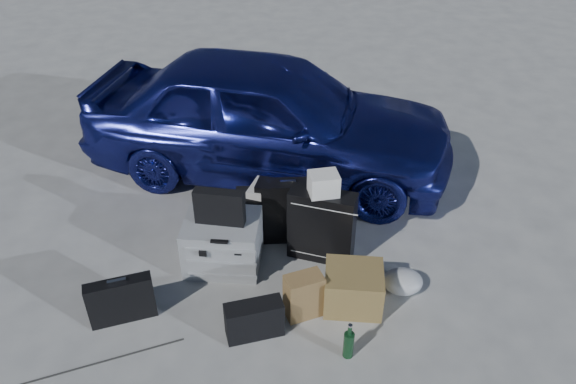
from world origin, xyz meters
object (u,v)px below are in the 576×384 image
object	(u,v)px
cardboard_box	(353,288)
green_bottle	(349,341)
car	(269,116)
duffel_bag	(272,209)
briefcase	(121,301)
pelican_case	(223,242)
suitcase_left	(288,211)
suitcase_right	(322,226)

from	to	relation	value
cardboard_box	green_bottle	size ratio (longest dim) A/B	1.47
car	cardboard_box	distance (m)	2.17
duffel_bag	cardboard_box	size ratio (longest dim) A/B	1.49
briefcase	duffel_bag	xyz separation A→B (m)	(1.16, 1.14, -0.03)
pelican_case	suitcase_left	bearing A→B (deg)	36.12
briefcase	cardboard_box	size ratio (longest dim) A/B	1.11
briefcase	suitcase_left	distance (m)	1.60
pelican_case	duffel_bag	xyz separation A→B (m)	(0.43, 0.53, -0.06)
cardboard_box	pelican_case	bearing A→B (deg)	152.98
car	green_bottle	world-z (taller)	car
car	cardboard_box	world-z (taller)	car
car	suitcase_left	bearing A→B (deg)	-157.58
briefcase	suitcase_right	size ratio (longest dim) A/B	0.74
car	green_bottle	bearing A→B (deg)	-153.02
suitcase_left	cardboard_box	xyz separation A→B (m)	(0.47, -0.84, -0.14)
briefcase	suitcase_right	world-z (taller)	suitcase_right
car	pelican_case	size ratio (longest dim) A/B	6.05
car	suitcase_right	xyz separation A→B (m)	(0.42, -1.44, -0.31)
cardboard_box	duffel_bag	bearing A→B (deg)	119.97
car	suitcase_left	xyz separation A→B (m)	(0.14, -1.18, -0.33)
pelican_case	green_bottle	distance (m)	1.40
pelican_case	suitcase_left	distance (m)	0.65
duffel_bag	cardboard_box	xyz separation A→B (m)	(0.61, -1.06, 0.00)
car	cardboard_box	xyz separation A→B (m)	(0.62, -2.02, -0.47)
car	cardboard_box	size ratio (longest dim) A/B	8.39
cardboard_box	green_bottle	world-z (taller)	cardboard_box
car	briefcase	world-z (taller)	car
suitcase_right	duffel_bag	size ratio (longest dim) A/B	1.00
briefcase	green_bottle	size ratio (longest dim) A/B	1.63
car	suitcase_left	size ratio (longest dim) A/B	6.16
car	suitcase_right	bearing A→B (deg)	-148.34
suitcase_left	duffel_bag	bearing A→B (deg)	121.63
briefcase	cardboard_box	distance (m)	1.78
duffel_bag	cardboard_box	distance (m)	1.23
car	briefcase	size ratio (longest dim) A/B	7.59
car	green_bottle	xyz separation A→B (m)	(0.51, -2.53, -0.49)
pelican_case	green_bottle	size ratio (longest dim) A/B	2.04
cardboard_box	car	bearing A→B (deg)	106.96
pelican_case	briefcase	xyz separation A→B (m)	(-0.74, -0.61, -0.03)
green_bottle	duffel_bag	bearing A→B (deg)	108.02
suitcase_left	cardboard_box	size ratio (longest dim) A/B	1.36
suitcase_right	pelican_case	bearing A→B (deg)	-156.25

